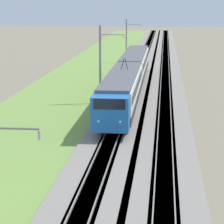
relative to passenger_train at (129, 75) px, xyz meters
name	(u,v)px	position (x,y,z in m)	size (l,w,h in m)	color
ballast_main	(131,90)	(2.75, 0.00, -2.13)	(240.00, 4.40, 0.30)	gray
ballast_adjacent	(165,90)	(2.75, -3.99, -2.13)	(240.00, 4.40, 0.30)	gray
track_main	(131,90)	(2.75, 0.00, -2.12)	(240.00, 1.57, 0.45)	#4C4238
track_adjacent	(165,90)	(2.75, -3.99, -2.12)	(240.00, 1.57, 0.45)	#4C4238
grass_verge	(73,90)	(2.75, 6.80, -2.22)	(240.00, 11.71, 0.12)	olive
passenger_train	(129,75)	(0.00, 0.00, 0.00)	(42.15, 2.89, 4.89)	blue
catenary_mast_mid	(101,64)	(-5.60, 2.49, 1.83)	(0.22, 2.56, 7.95)	slate
catenary_mast_far	(127,40)	(30.47, 2.49, 1.51)	(0.22, 2.56, 7.31)	slate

